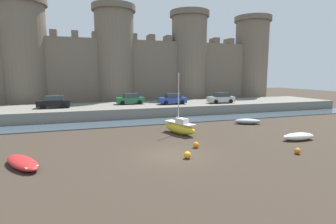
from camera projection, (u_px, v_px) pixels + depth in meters
The scene contains 15 objects.
ground_plane at pixel (173, 155), 18.93m from camera, with size 160.00×160.00×0.00m, color #382D23.
water_channel at pixel (135, 122), 31.74m from camera, with size 80.00×4.50×0.10m, color #3D4C56.
quay_road at pixel (125, 110), 38.45m from camera, with size 69.34×10.00×1.41m, color slate.
castle at pixel (115, 62), 46.78m from camera, with size 64.91×7.58×20.72m.
rowboat_foreground_right at pixel (299, 136), 23.25m from camera, with size 3.13×1.28×0.67m.
rowboat_midflat_centre at pixel (248, 121), 30.97m from camera, with size 3.27×2.36×0.64m.
rowboat_near_channel_left at pixel (22, 162), 16.53m from camera, with size 3.06×4.13×0.57m.
sailboat_near_channel_right at pixel (180, 127), 25.72m from camera, with size 2.49×4.32×5.99m.
mooring_buoy_near_shore at pixel (187, 155), 18.16m from camera, with size 0.50×0.50×0.50m, color orange.
mooring_buoy_mid_mud at pixel (297, 151), 19.21m from camera, with size 0.45×0.45×0.45m, color orange.
mooring_buoy_near_channel at pixel (196, 145), 20.85m from camera, with size 0.48×0.48×0.48m, color orange.
car_quay_centre_west at pixel (54, 102), 34.74m from camera, with size 4.13×1.94×1.62m.
car_quay_centre_east at pixel (221, 98), 40.82m from camera, with size 4.13×1.94×1.62m.
car_quay_west at pixel (130, 99), 39.35m from camera, with size 4.13×1.94×1.62m.
car_quay_east at pixel (173, 99), 39.34m from camera, with size 4.13×1.94×1.62m.
Camera 1 is at (-6.14, -17.24, 5.77)m, focal length 28.00 mm.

